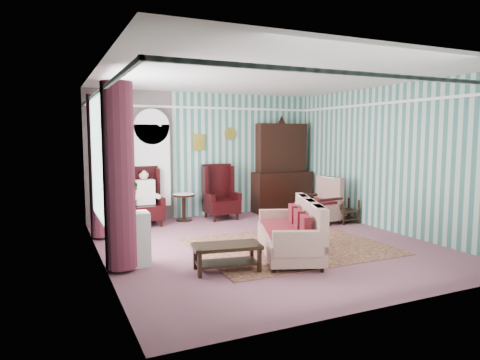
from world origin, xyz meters
name	(u,v)px	position (x,y,z in m)	size (l,w,h in m)	color
floor	(265,244)	(0.00, 0.00, 0.00)	(6.00, 6.00, 0.00)	#864E5D
room_shell	(229,130)	(-0.62, 0.18, 2.01)	(5.53, 6.02, 2.91)	#3C6D65
bookcase	(152,171)	(-1.35, 2.84, 1.12)	(0.80, 0.28, 2.24)	silver
dresser_hutch	(282,165)	(1.90, 2.72, 1.18)	(1.50, 0.56, 2.36)	black
wingback_left	(145,196)	(-1.60, 2.45, 0.62)	(0.76, 0.80, 1.25)	black
wingback_right	(221,192)	(0.15, 2.45, 0.62)	(0.76, 0.80, 1.25)	black
seated_woman	(145,198)	(-1.60, 2.45, 0.59)	(0.44, 0.40, 1.18)	white
round_side_table	(184,207)	(-0.70, 2.60, 0.30)	(0.50, 0.50, 0.60)	black
nest_table	(346,211)	(2.47, 0.90, 0.27)	(0.45, 0.38, 0.54)	black
plant_stand	(130,240)	(-2.40, -0.30, 0.40)	(0.55, 0.35, 0.80)	silver
rug	(289,246)	(0.30, -0.30, 0.01)	(3.20, 2.60, 0.01)	#441C16
sofa	(289,227)	(-0.02, -0.82, 0.47)	(1.82, 0.95, 0.95)	#BCB092
floral_armchair	(319,199)	(1.90, 1.12, 0.54)	(0.83, 0.80, 1.07)	#BAA890
coffee_table	(227,258)	(-1.19, -1.08, 0.19)	(0.96, 0.48, 0.39)	black
potted_plant_a	(124,199)	(-2.50, -0.44, 1.03)	(0.41, 0.36, 0.46)	#1F541A
potted_plant_b	(130,197)	(-2.36, -0.19, 1.02)	(0.24, 0.20, 0.44)	#1E531A
potted_plant_c	(121,200)	(-2.49, -0.21, 0.98)	(0.20, 0.20, 0.36)	#1C5B1C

